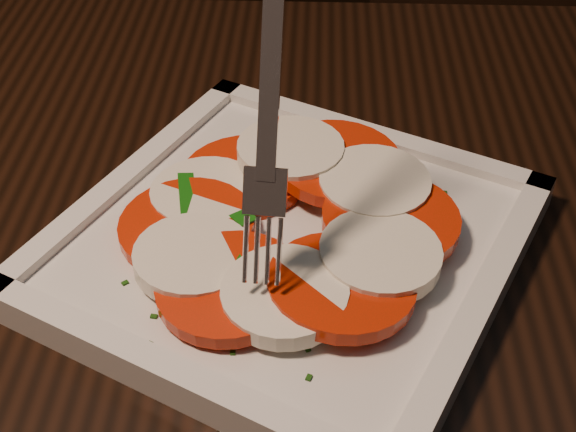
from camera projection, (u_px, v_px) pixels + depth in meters
name	position (u px, v px, depth m)	size (l,w,h in m)	color
chair	(518.00, 61.00, 1.07)	(0.45, 0.45, 0.93)	black
plate	(288.00, 246.00, 0.46)	(0.24, 0.24, 0.01)	silver
caprese_salad	(288.00, 222.00, 0.45)	(0.19, 0.21, 0.03)	red
fork	(273.00, 77.00, 0.37)	(0.03, 0.08, 0.17)	white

